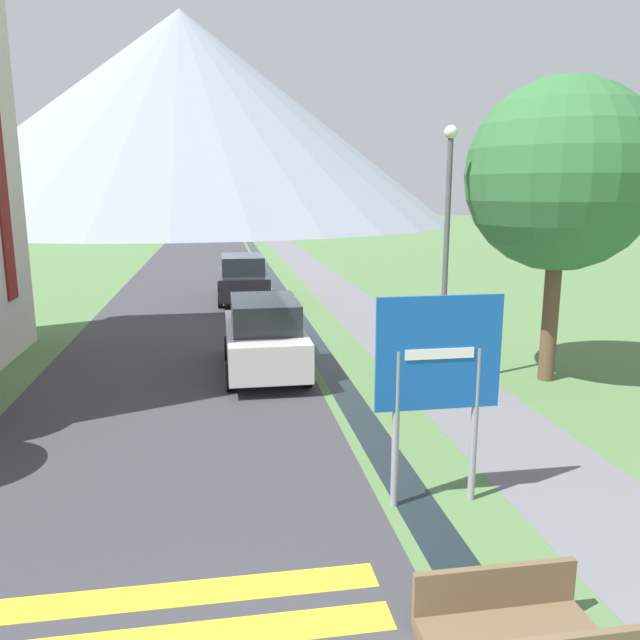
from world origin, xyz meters
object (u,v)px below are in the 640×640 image
object	(u,v)px
parked_car_near	(264,336)
streetlamp	(447,238)
parked_car_far	(243,278)
tree_by_path	(561,176)
road_sign	(438,372)
footbridge	(518,639)

from	to	relation	value
parked_car_near	streetlamp	world-z (taller)	streetlamp
parked_car_far	tree_by_path	size ratio (longest dim) A/B	0.67
streetlamp	tree_by_path	world-z (taller)	tree_by_path
road_sign	parked_car_near	bearing A→B (deg)	105.27
parked_car_far	tree_by_path	xyz separation A→B (m)	(6.48, -11.58, 3.68)
road_sign	parked_car_near	size ratio (longest dim) A/B	0.70
road_sign	tree_by_path	distance (m)	7.37
footbridge	tree_by_path	world-z (taller)	tree_by_path
parked_car_near	road_sign	bearing A→B (deg)	-74.73
road_sign	parked_car_near	world-z (taller)	road_sign
road_sign	streetlamp	distance (m)	5.67
footbridge	tree_by_path	bearing A→B (deg)	59.63
road_sign	parked_car_far	xyz separation A→B (m)	(-1.95, 16.73, -1.00)
footbridge	streetlamp	world-z (taller)	streetlamp
road_sign	parked_car_near	distance (m)	7.07
streetlamp	tree_by_path	xyz separation A→B (m)	(2.55, 0.02, 1.30)
road_sign	footbridge	size ratio (longest dim) A/B	1.74
footbridge	road_sign	bearing A→B (deg)	85.38
parked_car_near	streetlamp	distance (m)	4.79
parked_car_near	parked_car_far	size ratio (longest dim) A/B	0.93
footbridge	parked_car_near	size ratio (longest dim) A/B	0.40
parked_car_near	tree_by_path	world-z (taller)	tree_by_path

